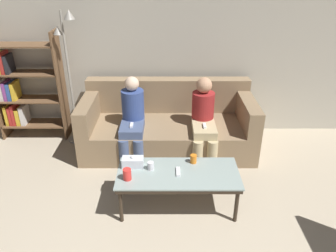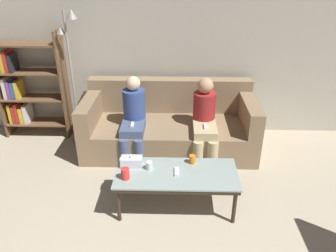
# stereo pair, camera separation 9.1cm
# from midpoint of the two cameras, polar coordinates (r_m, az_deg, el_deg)

# --- Properties ---
(wall_back) EXTENTS (12.00, 0.06, 2.60)m
(wall_back) POSITION_cam_midpoint_polar(r_m,az_deg,el_deg) (4.70, -0.56, 13.96)
(wall_back) COLOR #B7B2A3
(wall_back) RESTS_ON ground_plane
(couch) EXTENTS (2.28, 1.00, 0.88)m
(couch) POSITION_cam_midpoint_polar(r_m,az_deg,el_deg) (4.50, -0.57, -0.00)
(couch) COLOR #897051
(couch) RESTS_ON ground_plane
(coffee_table) EXTENTS (1.24, 0.56, 0.43)m
(coffee_table) POSITION_cam_midpoint_polar(r_m,az_deg,el_deg) (3.38, 0.99, -8.66)
(coffee_table) COLOR #8C9E99
(coffee_table) RESTS_ON ground_plane
(cup_near_left) EXTENTS (0.07, 0.07, 0.09)m
(cup_near_left) POSITION_cam_midpoint_polar(r_m,az_deg,el_deg) (3.38, -3.81, -6.94)
(cup_near_left) COLOR silver
(cup_near_left) RESTS_ON coffee_table
(cup_near_right) EXTENTS (0.07, 0.07, 0.09)m
(cup_near_right) POSITION_cam_midpoint_polar(r_m,az_deg,el_deg) (3.48, 3.70, -5.74)
(cup_near_right) COLOR orange
(cup_near_right) RESTS_ON coffee_table
(cup_far_center) EXTENTS (0.08, 0.08, 0.12)m
(cup_far_center) POSITION_cam_midpoint_polar(r_m,az_deg,el_deg) (3.26, -7.94, -8.33)
(cup_far_center) COLOR red
(cup_far_center) RESTS_ON coffee_table
(tissue_box) EXTENTS (0.22, 0.12, 0.13)m
(tissue_box) POSITION_cam_midpoint_polar(r_m,az_deg,el_deg) (3.44, -6.92, -6.24)
(tissue_box) COLOR silver
(tissue_box) RESTS_ON coffee_table
(game_remote) EXTENTS (0.04, 0.15, 0.02)m
(game_remote) POSITION_cam_midpoint_polar(r_m,az_deg,el_deg) (3.35, 0.99, -7.95)
(game_remote) COLOR white
(game_remote) RESTS_ON coffee_table
(bookshelf) EXTENTS (0.94, 0.32, 1.55)m
(bookshelf) POSITION_cam_midpoint_polar(r_m,az_deg,el_deg) (5.10, -24.73, 5.89)
(bookshelf) COLOR brown
(bookshelf) RESTS_ON ground_plane
(standing_lamp) EXTENTS (0.31, 0.26, 1.82)m
(standing_lamp) POSITION_cam_midpoint_polar(r_m,az_deg,el_deg) (4.58, -17.36, 10.09)
(standing_lamp) COLOR gray
(standing_lamp) RESTS_ON ground_plane
(seated_person_left_end) EXTENTS (0.31, 0.64, 1.06)m
(seated_person_left_end) POSITION_cam_midpoint_polar(r_m,az_deg,el_deg) (4.21, -6.81, 1.42)
(seated_person_left_end) COLOR #47567A
(seated_person_left_end) RESTS_ON ground_plane
(seated_person_mid_left) EXTENTS (0.31, 0.67, 1.05)m
(seated_person_mid_left) POSITION_cam_midpoint_polar(r_m,az_deg,el_deg) (4.20, 5.60, 1.33)
(seated_person_mid_left) COLOR tan
(seated_person_mid_left) RESTS_ON ground_plane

